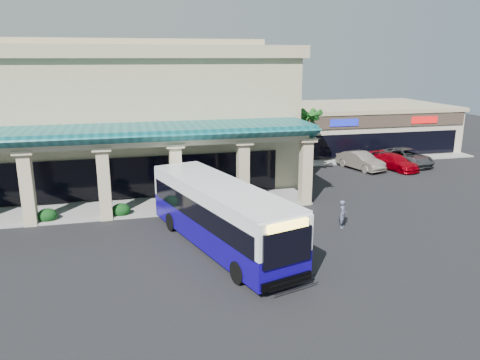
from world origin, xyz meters
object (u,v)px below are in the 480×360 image
object	(u,v)px
pedestrian	(343,214)
car_red	(395,162)
car_white	(360,161)
car_gray	(406,157)
transit_bus	(220,216)

from	to	relation	value
pedestrian	car_red	xyz separation A→B (m)	(11.43, 12.81, -0.14)
car_red	car_white	bearing A→B (deg)	148.68
car_white	car_gray	size ratio (longest dim) A/B	0.86
transit_bus	car_white	world-z (taller)	transit_bus
transit_bus	car_red	xyz separation A→B (m)	(19.23, 14.04, -1.06)
transit_bus	car_gray	bearing A→B (deg)	19.20
transit_bus	pedestrian	xyz separation A→B (m)	(7.80, 1.23, -0.92)
pedestrian	car_red	distance (m)	17.17
car_white	pedestrian	bearing A→B (deg)	-137.86
car_gray	transit_bus	bearing A→B (deg)	-155.27
car_red	car_gray	xyz separation A→B (m)	(2.11, 1.44, 0.09)
car_red	car_gray	world-z (taller)	car_gray
pedestrian	car_white	xyz separation A→B (m)	(8.40, 13.64, -0.04)
car_white	car_gray	bearing A→B (deg)	-9.47
car_gray	pedestrian	bearing A→B (deg)	-144.76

